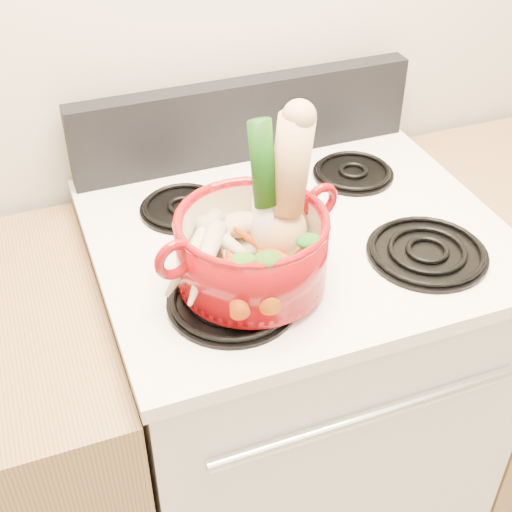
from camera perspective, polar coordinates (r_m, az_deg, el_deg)
name	(u,v)px	position (r m, az deg, el deg)	size (l,w,h in m)	color
stove_body	(290,397)	(1.72, 2.76, -11.22)	(0.76, 0.65, 0.92)	silver
cooktop	(297,235)	(1.39, 3.34, 1.68)	(0.78, 0.67, 0.03)	white
control_backsplash	(245,120)	(1.57, -0.93, 10.84)	(0.76, 0.05, 0.18)	black
oven_handle	(372,416)	(1.28, 9.26, -12.50)	(0.02, 0.02, 0.60)	silver
burner_front_left	(232,300)	(1.21, -1.91, -3.50)	(0.22, 0.22, 0.02)	black
burner_front_right	(427,251)	(1.35, 13.54, 0.38)	(0.22, 0.22, 0.02)	black
burner_back_left	(183,207)	(1.44, -5.86, 3.95)	(0.17, 0.17, 0.02)	black
burner_back_right	(353,172)	(1.56, 7.79, 6.70)	(0.17, 0.17, 0.02)	black
dutch_oven	(252,250)	(1.20, -0.34, 0.52)	(0.26, 0.26, 0.13)	maroon
pot_handle_left	(175,259)	(1.11, -6.52, -0.27)	(0.07, 0.07, 0.02)	maroon
pot_handle_right	(321,201)	(1.24, 5.19, 4.38)	(0.07, 0.07, 0.02)	maroon
squash	(280,189)	(1.18, 1.93, 5.35)	(0.11, 0.11, 0.26)	tan
leek	(266,194)	(1.16, 0.77, 4.96)	(0.04, 0.04, 0.27)	beige
ginger	(240,225)	(1.28, -1.29, 2.48)	(0.08, 0.06, 0.04)	#D4B483
parsnip_0	(228,252)	(1.22, -2.23, 0.34)	(0.04, 0.04, 0.20)	beige
parsnip_1	(192,252)	(1.20, -5.13, 0.32)	(0.04, 0.04, 0.20)	beige
parsnip_2	(232,244)	(1.21, -1.90, 0.95)	(0.04, 0.04, 0.18)	beige
parsnip_3	(204,262)	(1.17, -4.18, -0.51)	(0.04, 0.04, 0.18)	beige
carrot_0	(264,271)	(1.17, 0.65, -1.22)	(0.04, 0.04, 0.18)	#C75609
carrot_1	(234,283)	(1.15, -1.80, -2.14)	(0.03, 0.03, 0.15)	red
carrot_2	(269,253)	(1.20, 1.06, 0.22)	(0.03, 0.03, 0.17)	#BB3109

